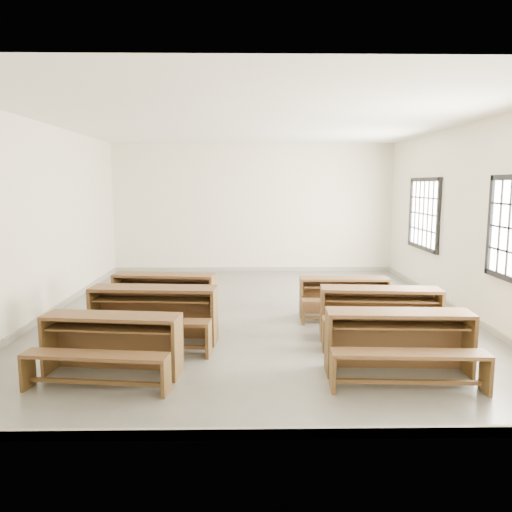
{
  "coord_description": "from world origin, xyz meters",
  "views": [
    {
      "loc": [
        -0.15,
        -8.3,
        2.2
      ],
      "look_at": [
        0.0,
        0.0,
        1.0
      ],
      "focal_mm": 35.0,
      "sensor_mm": 36.0,
      "label": 1
    }
  ],
  "objects_px": {
    "desk_set_0": "(111,341)",
    "desk_set_5": "(344,294)",
    "desk_set_4": "(381,311)",
    "desk_set_2": "(164,293)",
    "desk_set_3": "(399,339)",
    "desk_set_1": "(153,311)"
  },
  "relations": [
    {
      "from": "desk_set_0",
      "to": "desk_set_5",
      "type": "distance_m",
      "value": 4.07
    },
    {
      "from": "desk_set_4",
      "to": "desk_set_5",
      "type": "height_order",
      "value": "desk_set_4"
    },
    {
      "from": "desk_set_2",
      "to": "desk_set_5",
      "type": "xyz_separation_m",
      "value": [
        2.98,
        0.07,
        -0.05
      ]
    },
    {
      "from": "desk_set_0",
      "to": "desk_set_3",
      "type": "height_order",
      "value": "desk_set_3"
    },
    {
      "from": "desk_set_3",
      "to": "desk_set_5",
      "type": "relative_size",
      "value": 1.14
    },
    {
      "from": "desk_set_4",
      "to": "desk_set_5",
      "type": "relative_size",
      "value": 1.17
    },
    {
      "from": "desk_set_2",
      "to": "desk_set_4",
      "type": "distance_m",
      "value": 3.46
    },
    {
      "from": "desk_set_2",
      "to": "desk_set_3",
      "type": "distance_m",
      "value": 3.99
    },
    {
      "from": "desk_set_0",
      "to": "desk_set_3",
      "type": "bearing_deg",
      "value": 6.27
    },
    {
      "from": "desk_set_1",
      "to": "desk_set_4",
      "type": "relative_size",
      "value": 1.04
    },
    {
      "from": "desk_set_3",
      "to": "desk_set_5",
      "type": "xyz_separation_m",
      "value": [
        -0.13,
        2.57,
        -0.05
      ]
    },
    {
      "from": "desk_set_0",
      "to": "desk_set_4",
      "type": "height_order",
      "value": "desk_set_4"
    },
    {
      "from": "desk_set_0",
      "to": "desk_set_4",
      "type": "xyz_separation_m",
      "value": [
        3.44,
        1.24,
        0.02
      ]
    },
    {
      "from": "desk_set_1",
      "to": "desk_set_3",
      "type": "distance_m",
      "value": 3.3
    },
    {
      "from": "desk_set_0",
      "to": "desk_set_1",
      "type": "height_order",
      "value": "desk_set_1"
    },
    {
      "from": "desk_set_4",
      "to": "desk_set_0",
      "type": "bearing_deg",
      "value": -154.84
    },
    {
      "from": "desk_set_3",
      "to": "desk_set_4",
      "type": "relative_size",
      "value": 0.98
    },
    {
      "from": "desk_set_4",
      "to": "desk_set_5",
      "type": "bearing_deg",
      "value": 106.77
    },
    {
      "from": "desk_set_0",
      "to": "desk_set_4",
      "type": "bearing_deg",
      "value": 26.81
    },
    {
      "from": "desk_set_0",
      "to": "desk_set_5",
      "type": "height_order",
      "value": "desk_set_0"
    },
    {
      "from": "desk_set_3",
      "to": "desk_set_1",
      "type": "bearing_deg",
      "value": 161.06
    },
    {
      "from": "desk_set_3",
      "to": "desk_set_4",
      "type": "xyz_separation_m",
      "value": [
        0.13,
        1.28,
        0.0
      ]
    }
  ]
}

